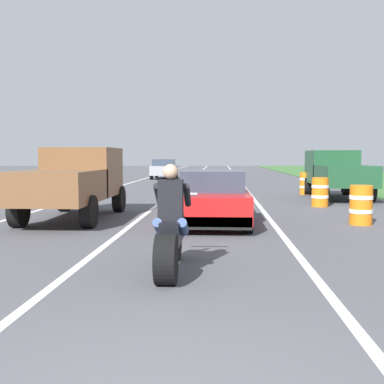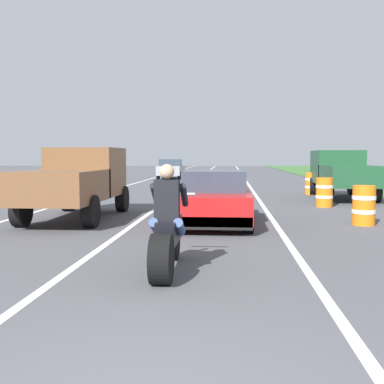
{
  "view_description": "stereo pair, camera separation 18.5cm",
  "coord_description": "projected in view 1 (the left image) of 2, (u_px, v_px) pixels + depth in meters",
  "views": [
    {
      "loc": [
        0.43,
        -2.74,
        1.73
      ],
      "look_at": [
        -0.15,
        6.75,
        1.0
      ],
      "focal_mm": 43.47,
      "sensor_mm": 36.0,
      "label": 1
    },
    {
      "loc": [
        0.61,
        -2.72,
        1.73
      ],
      "look_at": [
        -0.15,
        6.75,
        1.0
      ],
      "focal_mm": 43.47,
      "sensor_mm": 36.0,
      "label": 2
    }
  ],
  "objects": [
    {
      "name": "construction_barrel_far",
      "position": [
        306.0,
        183.0,
        21.07
      ],
      "size": [
        0.58,
        0.58,
        1.0
      ],
      "color": "orange",
      "rests_on": "ground"
    },
    {
      "name": "motorcycle_with_rider",
      "position": [
        171.0,
        234.0,
        6.84
      ],
      "size": [
        0.7,
        2.21,
        1.62
      ],
      "color": "black",
      "rests_on": "ground"
    },
    {
      "name": "construction_barrel_nearest",
      "position": [
        361.0,
        205.0,
        11.76
      ],
      "size": [
        0.58,
        0.58,
        1.0
      ],
      "color": "orange",
      "rests_on": "ground"
    },
    {
      "name": "distant_car_far_ahead",
      "position": [
        164.0,
        169.0,
        35.87
      ],
      "size": [
        1.8,
        4.0,
        1.5
      ],
      "color": "#99999E",
      "rests_on": "ground"
    },
    {
      "name": "lane_stripe_right_solid",
      "position": [
        248.0,
        192.0,
        22.68
      ],
      "size": [
        0.14,
        120.0,
        0.01
      ],
      "primitive_type": "cube",
      "color": "white",
      "rests_on": "ground"
    },
    {
      "name": "construction_barrel_mid",
      "position": [
        320.0,
        192.0,
        15.97
      ],
      "size": [
        0.58,
        0.58,
        1.0
      ],
      "color": "orange",
      "rests_on": "ground"
    },
    {
      "name": "lane_stripe_centre_dashed",
      "position": [
        175.0,
        191.0,
        22.9
      ],
      "size": [
        0.14,
        120.0,
        0.01
      ],
      "primitive_type": "cube",
      "color": "white",
      "rests_on": "ground"
    },
    {
      "name": "pickup_truck_left_lane_brown",
      "position": [
        74.0,
        179.0,
        12.79
      ],
      "size": [
        2.02,
        4.8,
        1.98
      ],
      "color": "brown",
      "rests_on": "ground"
    },
    {
      "name": "pickup_truck_right_shoulder_dark_green",
      "position": [
        337.0,
        171.0,
        19.13
      ],
      "size": [
        2.02,
        4.8,
        1.98
      ],
      "color": "#1E4C2D",
      "rests_on": "ground"
    },
    {
      "name": "sports_car_red",
      "position": [
        213.0,
        199.0,
        12.03
      ],
      "size": [
        1.84,
        4.3,
        1.37
      ],
      "color": "red",
      "rests_on": "ground"
    },
    {
      "name": "lane_stripe_left_solid",
      "position": [
        103.0,
        191.0,
        23.11
      ],
      "size": [
        0.14,
        120.0,
        0.01
      ],
      "primitive_type": "cube",
      "color": "white",
      "rests_on": "ground"
    }
  ]
}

